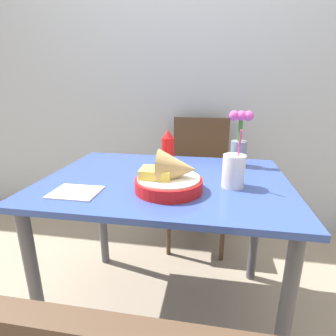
# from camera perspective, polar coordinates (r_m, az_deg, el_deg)

# --- Properties ---
(ground_plane) EXTENTS (12.00, 12.00, 0.00)m
(ground_plane) POSITION_cam_1_polar(r_m,az_deg,el_deg) (1.56, -0.49, -28.38)
(ground_plane) COLOR gray
(wall_window) EXTENTS (7.00, 0.06, 2.60)m
(wall_window) POSITION_cam_1_polar(r_m,az_deg,el_deg) (2.07, 4.60, 22.34)
(wall_window) COLOR #9EA8B7
(wall_window) RESTS_ON ground_plane
(dining_table) EXTENTS (1.05, 0.77, 0.73)m
(dining_table) POSITION_cam_1_polar(r_m,az_deg,el_deg) (1.20, -0.56, -7.12)
(dining_table) COLOR #334C9E
(dining_table) RESTS_ON ground_plane
(chair_far_window) EXTENTS (0.40, 0.40, 0.90)m
(chair_far_window) POSITION_cam_1_polar(r_m,az_deg,el_deg) (1.92, 6.82, -0.45)
(chair_far_window) COLOR #473323
(chair_far_window) RESTS_ON ground_plane
(food_basket) EXTENTS (0.26, 0.26, 0.16)m
(food_basket) POSITION_cam_1_polar(r_m,az_deg,el_deg) (1.00, 0.72, -1.94)
(food_basket) COLOR red
(food_basket) RESTS_ON dining_table
(ketchup_bottle) EXTENTS (0.06, 0.06, 0.20)m
(ketchup_bottle) POSITION_cam_1_polar(r_m,az_deg,el_deg) (1.19, 0.06, 3.35)
(ketchup_bottle) COLOR red
(ketchup_bottle) RESTS_ON dining_table
(drink_cup) EXTENTS (0.09, 0.09, 0.24)m
(drink_cup) POSITION_cam_1_polar(r_m,az_deg,el_deg) (1.07, 14.07, -0.87)
(drink_cup) COLOR silver
(drink_cup) RESTS_ON dining_table
(flower_vase) EXTENTS (0.12, 0.08, 0.28)m
(flower_vase) POSITION_cam_1_polar(r_m,az_deg,el_deg) (1.35, 15.24, 5.50)
(flower_vase) COLOR gray
(flower_vase) RESTS_ON dining_table
(napkin) EXTENTS (0.18, 0.14, 0.01)m
(napkin) POSITION_cam_1_polar(r_m,az_deg,el_deg) (1.06, -19.49, -4.99)
(napkin) COLOR white
(napkin) RESTS_ON dining_table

